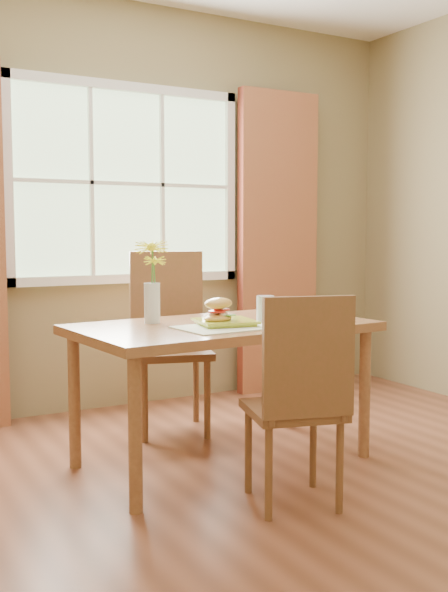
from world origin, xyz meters
name	(u,v)px	position (x,y,z in m)	size (l,w,h in m)	color
room	(286,193)	(0.00, 0.00, 1.35)	(4.24, 3.84, 2.74)	brown
window	(127,184)	(0.00, 1.87, 1.50)	(1.62, 0.06, 1.32)	#ADD29E
curtain_right	(278,243)	(1.15, 1.78, 1.10)	(0.65, 0.08, 2.20)	maroon
dining_table	(223,338)	(-0.02, 0.53, 0.65)	(1.53, 0.94, 0.72)	#905E37
chair_near	(299,393)	(-0.04, -0.16, 0.51)	(0.48, 0.48, 0.93)	brown
chair_far	(169,332)	(0.01, 1.24, 0.58)	(0.55, 0.55, 1.06)	brown
placemat	(225,327)	(-0.09, 0.37, 0.72)	(0.45, 0.33, 0.01)	beige
plate	(225,323)	(-0.06, 0.44, 0.73)	(0.27, 0.27, 0.01)	#A9C030
croissant_sandwich	(218,310)	(-0.09, 0.44, 0.80)	(0.19, 0.15, 0.12)	#E3AE4D
water_glass	(265,310)	(0.19, 0.46, 0.79)	(0.09, 0.09, 0.14)	silver
flower_vase	(152,274)	(-0.32, 0.71, 0.97)	(0.17, 0.17, 0.42)	silver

